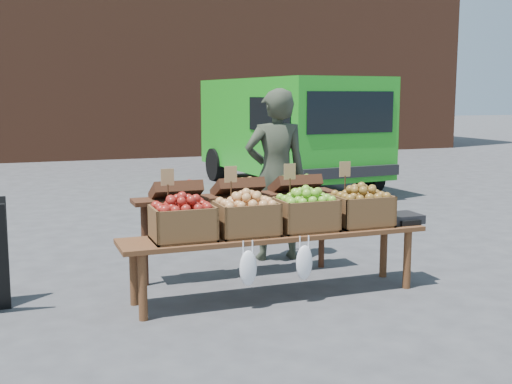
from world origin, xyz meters
name	(u,v)px	position (x,y,z in m)	size (l,w,h in m)	color
ground	(234,321)	(0.00, 0.00, 0.00)	(80.00, 80.00, 0.00)	#414144
delivery_van	(288,133)	(3.28, 6.60, 1.02)	(2.08, 4.54, 2.03)	#1E9D1E
vendor	(276,175)	(1.02, 1.67, 0.90)	(0.66, 0.43, 1.81)	#313729
back_table	(238,223)	(0.43, 1.18, 0.52)	(2.10, 0.44, 1.04)	#3A1E11
display_bench	(276,264)	(0.54, 0.46, 0.28)	(2.70, 0.56, 0.57)	#55311A
crate_golden_apples	(183,223)	(-0.28, 0.46, 0.71)	(0.50, 0.40, 0.28)	maroon
crate_russet_pears	(246,218)	(0.27, 0.46, 0.71)	(0.50, 0.40, 0.28)	#AA8F39
crate_red_apples	(305,214)	(0.82, 0.46, 0.71)	(0.50, 0.40, 0.28)	#4F9D25
crate_green_apples	(361,210)	(1.37, 0.46, 0.71)	(0.50, 0.40, 0.28)	olive
weighing_scale	(401,218)	(1.79, 0.46, 0.61)	(0.34, 0.30, 0.08)	black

